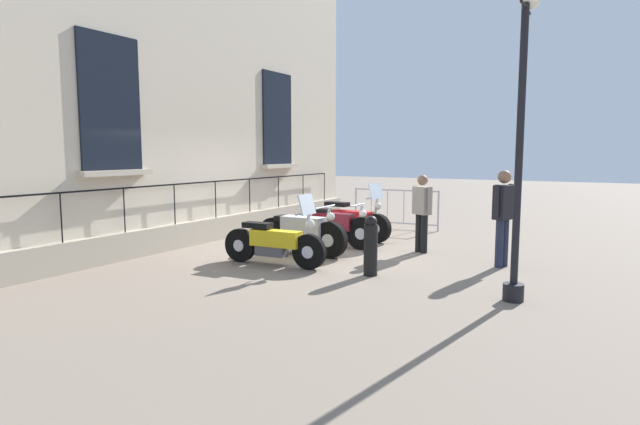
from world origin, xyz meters
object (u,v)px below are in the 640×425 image
at_px(motorcycle_maroon, 332,227).
at_px(bollard, 371,245).
at_px(lamppost, 522,88).
at_px(crowd_barrier, 396,207).
at_px(pedestrian_walking, 422,209).
at_px(pedestrian_standing, 503,213).
at_px(motorcycle_silver, 302,233).
at_px(motorcycle_yellow, 275,243).
at_px(motorcycle_red, 350,222).

height_order(motorcycle_maroon, bollard, bollard).
height_order(lamppost, crowd_barrier, lamppost).
relative_size(lamppost, pedestrian_walking, 2.68).
relative_size(lamppost, crowd_barrier, 1.80).
height_order(bollard, pedestrian_standing, pedestrian_standing).
bearing_deg(lamppost, motorcycle_maroon, 149.60).
bearing_deg(motorcycle_silver, lamppost, -17.46).
height_order(motorcycle_maroon, pedestrian_standing, pedestrian_standing).
xyz_separation_m(motorcycle_yellow, motorcycle_red, (-0.05, 3.15, 0.01)).
bearing_deg(lamppost, pedestrian_walking, 129.21).
distance_m(motorcycle_maroon, pedestrian_walking, 1.97).
height_order(motorcycle_red, pedestrian_walking, pedestrian_walking).
relative_size(motorcycle_red, pedestrian_standing, 1.23).
relative_size(motorcycle_yellow, lamppost, 0.49).
bearing_deg(bollard, motorcycle_red, 121.67).
xyz_separation_m(motorcycle_red, bollard, (1.85, -3.00, 0.07)).
bearing_deg(bollard, motorcycle_silver, 154.11).
bearing_deg(motorcycle_yellow, lamppost, -3.52).
distance_m(motorcycle_yellow, motorcycle_maroon, 2.17).
height_order(pedestrian_standing, pedestrian_walking, pedestrian_standing).
distance_m(motorcycle_silver, crowd_barrier, 4.33).
height_order(motorcycle_silver, pedestrian_walking, pedestrian_walking).
bearing_deg(crowd_barrier, motorcycle_maroon, -93.41).
height_order(motorcycle_silver, bollard, motorcycle_silver).
bearing_deg(motorcycle_maroon, lamppost, -30.40).
distance_m(motorcycle_maroon, lamppost, 5.37).
bearing_deg(pedestrian_walking, lamppost, -50.79).
distance_m(motorcycle_yellow, pedestrian_standing, 4.06).
xyz_separation_m(motorcycle_silver, pedestrian_standing, (3.65, 0.82, 0.53)).
height_order(bollard, pedestrian_walking, pedestrian_walking).
distance_m(motorcycle_yellow, crowd_barrier, 5.39).
relative_size(lamppost, pedestrian_standing, 2.46).
xyz_separation_m(pedestrian_standing, pedestrian_walking, (-1.68, 0.60, -0.09)).
distance_m(lamppost, bollard, 3.33).
relative_size(motorcycle_maroon, crowd_barrier, 0.92).
distance_m(pedestrian_standing, pedestrian_walking, 1.78).
relative_size(motorcycle_silver, motorcycle_maroon, 0.93).
bearing_deg(motorcycle_silver, bollard, -25.89).
bearing_deg(bollard, pedestrian_standing, 44.77).
xyz_separation_m(motorcycle_yellow, pedestrian_standing, (3.55, 1.89, 0.55)).
bearing_deg(pedestrian_standing, pedestrian_walking, 160.31).
xyz_separation_m(motorcycle_yellow, motorcycle_silver, (-0.09, 1.07, 0.03)).
distance_m(motorcycle_maroon, motorcycle_red, 0.98).
bearing_deg(crowd_barrier, motorcycle_yellow, -91.93).
xyz_separation_m(motorcycle_red, pedestrian_walking, (1.93, -0.66, 0.45)).
distance_m(motorcycle_silver, bollard, 2.11).
relative_size(motorcycle_maroon, pedestrian_walking, 1.36).
relative_size(motorcycle_yellow, motorcycle_maroon, 0.96).
distance_m(motorcycle_red, pedestrian_standing, 3.85).
relative_size(motorcycle_yellow, bollard, 2.08).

